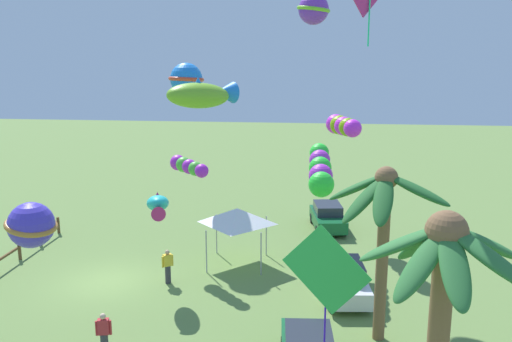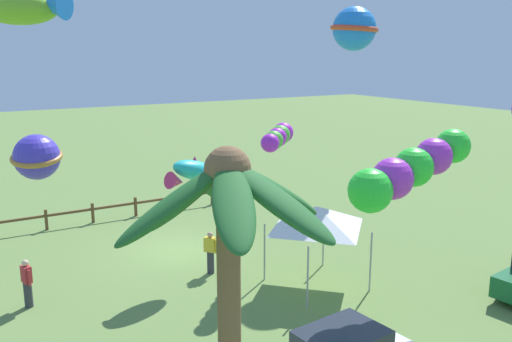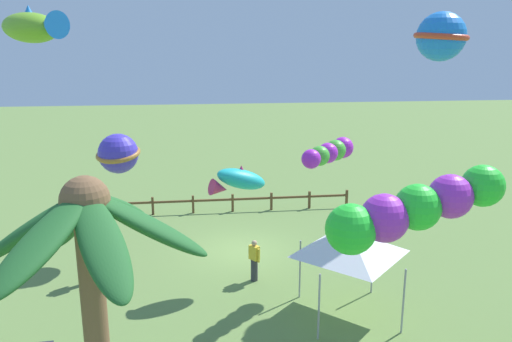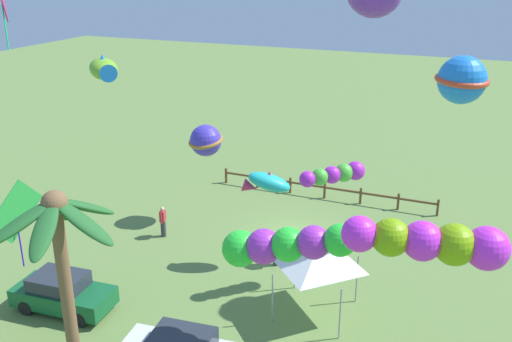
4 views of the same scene
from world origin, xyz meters
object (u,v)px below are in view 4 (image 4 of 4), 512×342
Objects in this scene: kite_ball_6 at (206,140)px; palm_tree_0 at (58,235)px; spectator_0 at (163,221)px; kite_diamond_8 at (15,213)px; kite_tube_10 at (431,242)px; parked_car_1 at (63,293)px; kite_fish_3 at (104,69)px; spectator_1 at (276,249)px; kite_fish_7 at (266,183)px; festival_tent at (317,256)px; kite_ball_0 at (462,80)px; kite_tube_9 at (282,245)px; kite_tube_2 at (335,174)px.

palm_tree_0 is at bearing 95.81° from kite_ball_6.
spectator_0 is 0.45× the size of kite_diamond_8.
kite_tube_10 is (-12.18, 11.30, 2.11)m from kite_ball_6.
parked_car_1 is 14.72m from kite_tube_10.
spectator_0 is at bearing -89.01° from kite_fish_3.
spectator_1 is 0.67× the size of kite_fish_7.
kite_diamond_8 is (7.77, 6.91, 3.32)m from spectator_1.
festival_tent reaches higher than spectator_0.
kite_ball_0 is 0.65× the size of kite_tube_9.
parked_car_1 is 17.15m from kite_ball_0.
palm_tree_0 reaches higher than kite_tube_2.
parked_car_1 is at bearing 82.29° from kite_ball_6.
kite_fish_3 is at bearing 81.56° from kite_ball_6.
spectator_0 is at bearing -5.98° from kite_tube_2.
spectator_1 is 0.69× the size of kite_ball_6.
palm_tree_0 is 1.60× the size of kite_tube_10.
kite_fish_7 reaches higher than parked_car_1.
spectator_0 is 0.39× the size of kite_tube_10.
kite_fish_3 is (13.00, 3.67, 0.11)m from kite_ball_0.
spectator_1 reaches higher than parked_car_1.
festival_tent is 0.71× the size of kite_tube_10.
kite_fish_3 reaches higher than kite_ball_6.
kite_tube_9 is at bearing -179.15° from kite_diamond_8.
kite_tube_9 is at bearing 127.77° from kite_ball_6.
kite_fish_3 is 6.39m from kite_diamond_8.
kite_diamond_8 is (2.62, 10.28, -0.16)m from kite_ball_6.
kite_fish_7 is at bearing -64.92° from kite_tube_9.
parked_car_1 is 10.52m from kite_ball_6.
festival_tent is 3.41m from kite_tube_2.
kite_ball_6 is 0.57× the size of kite_tube_10.
spectator_1 is at bearing 146.86° from kite_ball_6.
spectator_1 is at bearing -153.29° from kite_fish_3.
kite_fish_7 is 11.39m from kite_tube_10.
kite_diamond_8 is at bearing 32.06° from kite_tube_2.
parked_car_1 is 1.41× the size of festival_tent.
spectator_1 is 0.58× the size of kite_ball_0.
kite_tube_2 is (0.08, -2.38, 2.44)m from festival_tent.
kite_ball_6 is at bearing -25.91° from kite_tube_2.
palm_tree_0 is at bearing 18.46° from kite_tube_9.
kite_diamond_8 is 0.85× the size of kite_tube_9.
kite_fish_7 is 0.66× the size of kite_diamond_8.
kite_fish_3 reaches higher than palm_tree_0.
kite_ball_0 is (-10.79, -9.56, 3.92)m from palm_tree_0.
kite_fish_7 is at bearing -149.70° from kite_fish_3.
kite_fish_3 is (6.11, 3.07, 8.15)m from spectator_1.
spectator_1 is 0.69× the size of kite_fish_3.
palm_tree_0 is at bearing 5.37° from kite_tube_10.
parked_car_1 is 1.13× the size of kite_diamond_8.
kite_ball_0 reaches higher than palm_tree_0.
palm_tree_0 is 11.07m from kite_tube_10.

